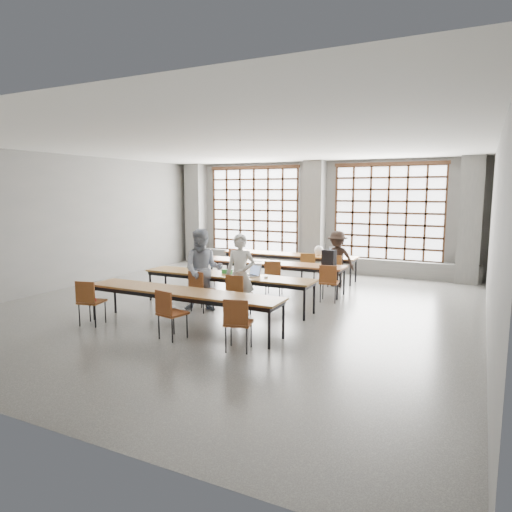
{
  "coord_description": "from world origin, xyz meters",
  "views": [
    {
      "loc": [
        4.81,
        -8.62,
        2.54
      ],
      "look_at": [
        0.32,
        0.4,
        1.11
      ],
      "focal_mm": 32.0,
      "sensor_mm": 36.0,
      "label": 1
    }
  ],
  "objects_px": {
    "phone": "(232,275)",
    "plastic_bag": "(319,250)",
    "chair_back_mid": "(308,265)",
    "chair_mid_centre": "(273,274)",
    "chair_near_left": "(89,298)",
    "chair_front_right": "(237,291)",
    "chair_back_left": "(237,260)",
    "mouse": "(266,277)",
    "laptop_back": "(334,254)",
    "chair_near_right": "(237,319)",
    "chair_back_right": "(335,267)",
    "chair_front_left": "(200,287)",
    "student_back": "(337,259)",
    "student_female": "(203,270)",
    "laptop_front": "(253,273)",
    "backpack": "(329,258)",
    "desk_row_b": "(269,264)",
    "chair_mid_right": "(329,279)",
    "chair_mid_left": "(203,268)",
    "desk_row_d": "(182,294)",
    "student_male": "(240,275)",
    "chair_near_mid": "(169,309)",
    "green_box": "(227,272)",
    "red_pouch": "(92,299)",
    "desk_row_c": "(227,277)"
  },
  "relations": [
    {
      "from": "chair_back_left",
      "to": "chair_back_right",
      "type": "distance_m",
      "value": 3.0
    },
    {
      "from": "chair_back_left",
      "to": "mouse",
      "type": "xyz_separation_m",
      "value": [
        2.41,
        -3.11,
        0.21
      ]
    },
    {
      "from": "desk_row_b",
      "to": "desk_row_c",
      "type": "bearing_deg",
      "value": -92.07
    },
    {
      "from": "backpack",
      "to": "plastic_bag",
      "type": "height_order",
      "value": "backpack"
    },
    {
      "from": "chair_mid_centre",
      "to": "backpack",
      "type": "bearing_deg",
      "value": 29.81
    },
    {
      "from": "chair_near_left",
      "to": "chair_front_left",
      "type": "bearing_deg",
      "value": 54.19
    },
    {
      "from": "chair_mid_centre",
      "to": "student_back",
      "type": "bearing_deg",
      "value": 60.08
    },
    {
      "from": "desk_row_b",
      "to": "chair_back_left",
      "type": "xyz_separation_m",
      "value": [
        -1.53,
        1.06,
        -0.13
      ]
    },
    {
      "from": "desk_row_b",
      "to": "chair_front_left",
      "type": "height_order",
      "value": "chair_front_left"
    },
    {
      "from": "desk_row_d",
      "to": "chair_back_mid",
      "type": "bearing_deg",
      "value": 81.97
    },
    {
      "from": "chair_back_mid",
      "to": "chair_mid_centre",
      "type": "height_order",
      "value": "same"
    },
    {
      "from": "chair_mid_centre",
      "to": "phone",
      "type": "relative_size",
      "value": 6.77
    },
    {
      "from": "chair_near_left",
      "to": "backpack",
      "type": "bearing_deg",
      "value": 53.91
    },
    {
      "from": "backpack",
      "to": "plastic_bag",
      "type": "distance_m",
      "value": 1.89
    },
    {
      "from": "student_female",
      "to": "laptop_front",
      "type": "xyz_separation_m",
      "value": [
        0.88,
        0.6,
        -0.09
      ]
    },
    {
      "from": "red_pouch",
      "to": "student_male",
      "type": "bearing_deg",
      "value": 39.77
    },
    {
      "from": "desk_row_c",
      "to": "chair_mid_left",
      "type": "height_order",
      "value": "chair_mid_left"
    },
    {
      "from": "student_male",
      "to": "green_box",
      "type": "xyz_separation_m",
      "value": [
        -0.65,
        0.58,
        -0.07
      ]
    },
    {
      "from": "chair_back_mid",
      "to": "chair_near_right",
      "type": "relative_size",
      "value": 1.0
    },
    {
      "from": "chair_back_left",
      "to": "chair_near_right",
      "type": "height_order",
      "value": "same"
    },
    {
      "from": "desk_row_d",
      "to": "student_male",
      "type": "distance_m",
      "value": 1.42
    },
    {
      "from": "mouse",
      "to": "phone",
      "type": "height_order",
      "value": "mouse"
    },
    {
      "from": "chair_back_mid",
      "to": "chair_mid_right",
      "type": "bearing_deg",
      "value": -56.48
    },
    {
      "from": "chair_back_mid",
      "to": "mouse",
      "type": "xyz_separation_m",
      "value": [
        0.19,
        -3.11,
        0.21
      ]
    },
    {
      "from": "chair_mid_left",
      "to": "chair_mid_centre",
      "type": "relative_size",
      "value": 1.0
    },
    {
      "from": "student_back",
      "to": "mouse",
      "type": "xyz_separation_m",
      "value": [
        -0.59,
        -3.24,
        -0.0
      ]
    },
    {
      "from": "desk_row_d",
      "to": "laptop_front",
      "type": "relative_size",
      "value": 8.77
    },
    {
      "from": "chair_front_left",
      "to": "student_back",
      "type": "bearing_deg",
      "value": 64.32
    },
    {
      "from": "backpack",
      "to": "plastic_bag",
      "type": "bearing_deg",
      "value": 124.06
    },
    {
      "from": "desk_row_b",
      "to": "plastic_bag",
      "type": "distance_m",
      "value": 1.91
    },
    {
      "from": "laptop_back",
      "to": "mouse",
      "type": "relative_size",
      "value": 3.92
    },
    {
      "from": "chair_front_right",
      "to": "laptop_front",
      "type": "bearing_deg",
      "value": 91.82
    },
    {
      "from": "chair_mid_left",
      "to": "phone",
      "type": "bearing_deg",
      "value": -41.11
    },
    {
      "from": "chair_back_left",
      "to": "chair_back_right",
      "type": "relative_size",
      "value": 1.0
    },
    {
      "from": "student_back",
      "to": "laptop_back",
      "type": "xyz_separation_m",
      "value": [
        -0.25,
        0.61,
        0.04
      ]
    },
    {
      "from": "laptop_back",
      "to": "mouse",
      "type": "xyz_separation_m",
      "value": [
        -0.33,
        -3.85,
        -0.04
      ]
    },
    {
      "from": "phone",
      "to": "plastic_bag",
      "type": "height_order",
      "value": "plastic_bag"
    },
    {
      "from": "chair_near_right",
      "to": "plastic_bag",
      "type": "xyz_separation_m",
      "value": [
        -0.75,
        6.2,
        0.34
      ]
    },
    {
      "from": "chair_near_right",
      "to": "backpack",
      "type": "height_order",
      "value": "backpack"
    },
    {
      "from": "chair_front_left",
      "to": "laptop_back",
      "type": "distance_m",
      "value": 4.74
    },
    {
      "from": "chair_mid_left",
      "to": "chair_mid_right",
      "type": "bearing_deg",
      "value": 0.01
    },
    {
      "from": "chair_near_left",
      "to": "chair_front_right",
      "type": "bearing_deg",
      "value": 39.2
    },
    {
      "from": "chair_mid_right",
      "to": "chair_back_left",
      "type": "bearing_deg",
      "value": 153.16
    },
    {
      "from": "chair_mid_left",
      "to": "red_pouch",
      "type": "height_order",
      "value": "chair_mid_left"
    },
    {
      "from": "chair_near_mid",
      "to": "green_box",
      "type": "distance_m",
      "value": 2.54
    },
    {
      "from": "chair_near_left",
      "to": "student_female",
      "type": "distance_m",
      "value": 2.36
    },
    {
      "from": "chair_front_right",
      "to": "plastic_bag",
      "type": "distance_m",
      "value": 4.41
    },
    {
      "from": "laptop_back",
      "to": "phone",
      "type": "height_order",
      "value": "laptop_back"
    },
    {
      "from": "student_back",
      "to": "green_box",
      "type": "distance_m",
      "value": 3.51
    },
    {
      "from": "chair_mid_right",
      "to": "student_female",
      "type": "xyz_separation_m",
      "value": [
        -2.18,
        -1.89,
        0.34
      ]
    }
  ]
}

